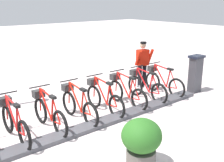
% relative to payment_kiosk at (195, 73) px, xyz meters
% --- Properties ---
extents(ground_plane, '(60.00, 60.00, 0.00)m').
position_rel_payment_kiosk_xyz_m(ground_plane, '(-0.05, 5.01, -0.67)').
color(ground_plane, beige).
extents(dock_rail_base, '(0.44, 9.22, 0.10)m').
position_rel_payment_kiosk_xyz_m(dock_rail_base, '(-0.05, 5.01, -0.62)').
color(dock_rail_base, '#47474C').
rests_on(dock_rail_base, ground).
extents(payment_kiosk, '(0.36, 0.52, 1.28)m').
position_rel_payment_kiosk_xyz_m(payment_kiosk, '(0.00, 0.00, 0.00)').
color(payment_kiosk, '#38383D').
rests_on(payment_kiosk, ground).
extents(bike_docked_0, '(1.72, 0.54, 1.02)m').
position_rel_payment_kiosk_xyz_m(bike_docked_0, '(0.57, 1.00, -0.24)').
color(bike_docked_0, black).
rests_on(bike_docked_0, ground).
extents(bike_docked_1, '(1.72, 0.54, 1.02)m').
position_rel_payment_kiosk_xyz_m(bike_docked_1, '(0.57, 1.84, -0.24)').
color(bike_docked_1, black).
rests_on(bike_docked_1, ground).
extents(bike_docked_2, '(1.72, 0.54, 1.02)m').
position_rel_payment_kiosk_xyz_m(bike_docked_2, '(0.57, 2.69, -0.24)').
color(bike_docked_2, black).
rests_on(bike_docked_2, ground).
extents(bike_docked_3, '(1.72, 0.54, 1.02)m').
position_rel_payment_kiosk_xyz_m(bike_docked_3, '(0.57, 3.53, -0.24)').
color(bike_docked_3, black).
rests_on(bike_docked_3, ground).
extents(bike_docked_4, '(1.72, 0.54, 1.02)m').
position_rel_payment_kiosk_xyz_m(bike_docked_4, '(0.57, 4.37, -0.24)').
color(bike_docked_4, black).
rests_on(bike_docked_4, ground).
extents(bike_docked_5, '(1.72, 0.54, 1.02)m').
position_rel_payment_kiosk_xyz_m(bike_docked_5, '(0.57, 5.21, -0.24)').
color(bike_docked_5, black).
rests_on(bike_docked_5, ground).
extents(bike_docked_6, '(1.72, 0.54, 1.02)m').
position_rel_payment_kiosk_xyz_m(bike_docked_6, '(0.57, 6.05, -0.24)').
color(bike_docked_6, black).
rests_on(bike_docked_6, ground).
extents(worker_near_rack, '(0.53, 0.67, 1.66)m').
position_rel_payment_kiosk_xyz_m(worker_near_rack, '(1.51, 1.02, 0.24)').
color(worker_near_rack, white).
rests_on(worker_near_rack, ground).
extents(planter_bush, '(0.76, 0.76, 0.97)m').
position_rel_payment_kiosk_xyz_m(planter_bush, '(-2.00, 4.62, -0.12)').
color(planter_bush, '#59544C').
rests_on(planter_bush, ground).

